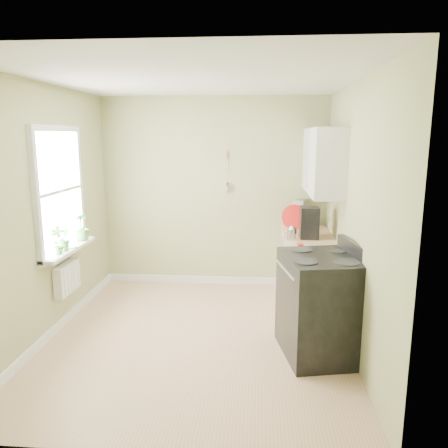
# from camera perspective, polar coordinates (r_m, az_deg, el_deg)

# --- Properties ---
(floor) EXTENTS (3.20, 3.60, 0.02)m
(floor) POSITION_cam_1_polar(r_m,az_deg,el_deg) (4.93, -3.51, -14.61)
(floor) COLOR tan
(floor) RESTS_ON ground
(ceiling) EXTENTS (3.20, 3.60, 0.02)m
(ceiling) POSITION_cam_1_polar(r_m,az_deg,el_deg) (4.47, -3.96, 18.55)
(ceiling) COLOR white
(ceiling) RESTS_ON wall_back
(wall_back) EXTENTS (3.20, 0.02, 2.70)m
(wall_back) POSITION_cam_1_polar(r_m,az_deg,el_deg) (6.28, -1.36, 4.08)
(wall_back) COLOR tan
(wall_back) RESTS_ON floor
(wall_left) EXTENTS (0.02, 3.60, 2.70)m
(wall_left) POSITION_cam_1_polar(r_m,az_deg,el_deg) (5.00, -22.33, 1.30)
(wall_left) COLOR tan
(wall_left) RESTS_ON floor
(wall_right) EXTENTS (0.02, 3.60, 2.70)m
(wall_right) POSITION_cam_1_polar(r_m,az_deg,el_deg) (4.56, 16.71, 0.78)
(wall_right) COLOR tan
(wall_right) RESTS_ON floor
(base_cabinets) EXTENTS (0.60, 1.60, 0.87)m
(base_cabinets) POSITION_cam_1_polar(r_m,az_deg,el_deg) (5.69, 11.03, -6.36)
(base_cabinets) COLOR white
(base_cabinets) RESTS_ON floor
(countertop) EXTENTS (0.64, 1.60, 0.04)m
(countertop) POSITION_cam_1_polar(r_m,az_deg,el_deg) (5.57, 11.11, -1.90)
(countertop) COLOR #DEB388
(countertop) RESTS_ON base_cabinets
(upper_cabinets) EXTENTS (0.35, 1.40, 0.80)m
(upper_cabinets) POSITION_cam_1_polar(r_m,az_deg,el_deg) (5.55, 12.77, 8.01)
(upper_cabinets) COLOR white
(upper_cabinets) RESTS_ON wall_right
(window) EXTENTS (0.06, 1.14, 1.44)m
(window) POSITION_cam_1_polar(r_m,az_deg,el_deg) (5.22, -20.76, 4.05)
(window) COLOR white
(window) RESTS_ON wall_left
(window_sill) EXTENTS (0.18, 1.14, 0.04)m
(window_sill) POSITION_cam_1_polar(r_m,az_deg,el_deg) (5.31, -19.54, -3.12)
(window_sill) COLOR white
(window_sill) RESTS_ON wall_left
(radiator) EXTENTS (0.12, 0.50, 0.35)m
(radiator) POSITION_cam_1_polar(r_m,az_deg,el_deg) (5.37, -19.81, -6.65)
(radiator) COLOR white
(radiator) RESTS_ON wall_left
(wall_utensils) EXTENTS (0.02, 0.14, 0.58)m
(wall_utensils) POSITION_cam_1_polar(r_m,az_deg,el_deg) (6.21, 0.45, 5.99)
(wall_utensils) COLOR #DEB388
(wall_utensils) RESTS_ON wall_back
(stove) EXTENTS (0.88, 0.96, 1.15)m
(stove) POSITION_cam_1_polar(r_m,az_deg,el_deg) (4.49, 12.56, -10.28)
(stove) COLOR black
(stove) RESTS_ON floor
(stand_mixer) EXTENTS (0.31, 0.38, 0.41)m
(stand_mixer) POSITION_cam_1_polar(r_m,az_deg,el_deg) (6.25, 10.05, 1.42)
(stand_mixer) COLOR #B2B2B7
(stand_mixer) RESTS_ON countertop
(kettle) EXTENTS (0.17, 0.10, 0.17)m
(kettle) POSITION_cam_1_polar(r_m,az_deg,el_deg) (5.37, 8.79, -1.15)
(kettle) COLOR silver
(kettle) RESTS_ON countertop
(coffee_maker) EXTENTS (0.23, 0.25, 0.39)m
(coffee_maker) POSITION_cam_1_polar(r_m,az_deg,el_deg) (5.48, 11.01, 0.08)
(coffee_maker) COLOR black
(coffee_maker) RESTS_ON countertop
(red_tray) EXTENTS (0.34, 0.08, 0.34)m
(red_tray) POSITION_cam_1_polar(r_m,az_deg,el_deg) (5.97, 9.16, 0.92)
(red_tray) COLOR red
(red_tray) RESTS_ON countertop
(jar) EXTENTS (0.08, 0.08, 0.09)m
(jar) POSITION_cam_1_polar(r_m,az_deg,el_deg) (4.86, 9.88, -3.04)
(jar) COLOR #B5AB8E
(jar) RESTS_ON countertop
(plant_a) EXTENTS (0.19, 0.16, 0.31)m
(plant_a) POSITION_cam_1_polar(r_m,az_deg,el_deg) (5.01, -20.93, -2.00)
(plant_a) COLOR #38722E
(plant_a) RESTS_ON window_sill
(plant_b) EXTENTS (0.15, 0.17, 0.27)m
(plant_b) POSITION_cam_1_polar(r_m,az_deg,el_deg) (5.16, -20.12, -1.82)
(plant_b) COLOR #38722E
(plant_b) RESTS_ON window_sill
(plant_c) EXTENTS (0.26, 0.26, 0.33)m
(plant_c) POSITION_cam_1_polar(r_m,az_deg,el_deg) (5.59, -18.10, -0.36)
(plant_c) COLOR #38722E
(plant_c) RESTS_ON window_sill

